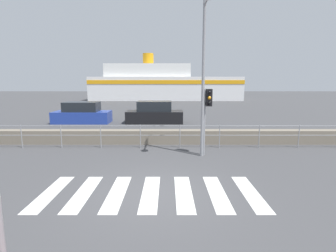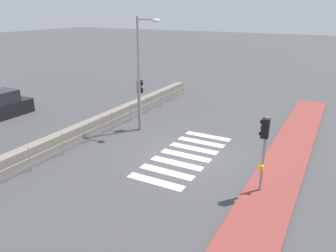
{
  "view_description": "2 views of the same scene",
  "coord_description": "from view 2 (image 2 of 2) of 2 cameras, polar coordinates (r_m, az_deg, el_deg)",
  "views": [
    {
      "loc": [
        0.36,
        -6.68,
        2.96
      ],
      "look_at": [
        0.38,
        2.0,
        1.5
      ],
      "focal_mm": 28.0,
      "sensor_mm": 36.0,
      "label": 1
    },
    {
      "loc": [
        -12.4,
        -5.71,
        6.29
      ],
      "look_at": [
        0.05,
        1.0,
        1.2
      ],
      "focal_mm": 35.0,
      "sensor_mm": 36.0,
      "label": 2
    }
  ],
  "objects": [
    {
      "name": "traffic_light_far",
      "position": [
        17.69,
        -4.96,
        5.61
      ],
      "size": [
        0.34,
        0.32,
        2.69
      ],
      "color": "gray",
      "rests_on": "ground_plane"
    },
    {
      "name": "traffic_light_near",
      "position": [
        11.56,
        16.4,
        -2.42
      ],
      "size": [
        0.34,
        0.32,
        2.88
      ],
      "color": "gray",
      "rests_on": "ground_plane"
    },
    {
      "name": "ground_plane",
      "position": [
        15.03,
        3.28,
        -4.98
      ],
      "size": [
        160.0,
        160.0,
        0.0
      ],
      "primitive_type": "plane",
      "color": "#424244"
    },
    {
      "name": "crosswalk",
      "position": [
        14.93,
        3.09,
        -5.13
      ],
      "size": [
        5.85,
        2.4,
        0.01
      ],
      "color": "silver",
      "rests_on": "ground_plane"
    },
    {
      "name": "seawall",
      "position": [
        17.93,
        -13.68,
        -0.19
      ],
      "size": [
        21.93,
        0.55,
        0.66
      ],
      "color": "slate",
      "rests_on": "ground_plane"
    },
    {
      "name": "streetlamp",
      "position": [
        16.98,
        -4.41,
        11.01
      ],
      "size": [
        0.32,
        1.34,
        5.94
      ],
      "color": "gray",
      "rests_on": "ground_plane"
    },
    {
      "name": "sidewalk_brick",
      "position": [
        13.97,
        18.83,
        -7.85
      ],
      "size": [
        24.0,
        1.8,
        0.12
      ],
      "color": "brown",
      "rests_on": "ground_plane"
    },
    {
      "name": "harbor_fence",
      "position": [
        17.26,
        -11.6,
        0.49
      ],
      "size": [
        19.77,
        0.04,
        1.06
      ],
      "color": "gray",
      "rests_on": "ground_plane"
    }
  ]
}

